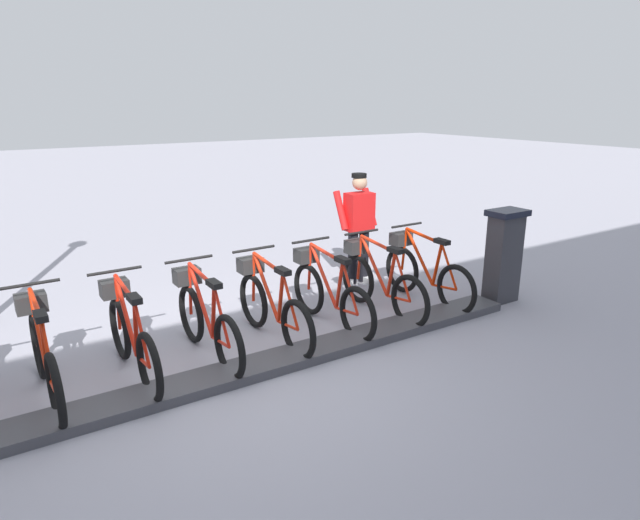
{
  "coord_description": "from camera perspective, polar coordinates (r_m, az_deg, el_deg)",
  "views": [
    {
      "loc": [
        -4.65,
        2.12,
        2.7
      ],
      "look_at": [
        0.5,
        -1.18,
        0.9
      ],
      "focal_mm": 30.89,
      "sensor_mm": 36.0,
      "label": 1
    }
  ],
  "objects": [
    {
      "name": "ground_plane",
      "position": [
        5.78,
        -7.32,
        -11.6
      ],
      "size": [
        60.0,
        60.0,
        0.0
      ],
      "primitive_type": "plane",
      "color": "#A19FAC"
    },
    {
      "name": "dock_rail_base",
      "position": [
        5.75,
        -7.34,
        -11.16
      ],
      "size": [
        0.44,
        7.11,
        0.1
      ],
      "primitive_type": "cube",
      "color": "#47474C",
      "rests_on": "ground"
    },
    {
      "name": "payment_kiosk",
      "position": [
        7.87,
        18.48,
        0.56
      ],
      "size": [
        0.36,
        0.52,
        1.28
      ],
      "color": "#38383D",
      "rests_on": "ground"
    },
    {
      "name": "bike_docked_0",
      "position": [
        7.66,
        10.74,
        -1.14
      ],
      "size": [
        1.72,
        0.54,
        1.02
      ],
      "color": "black",
      "rests_on": "ground"
    },
    {
      "name": "bike_docked_1",
      "position": [
        7.16,
        6.12,
        -2.18
      ],
      "size": [
        1.72,
        0.54,
        1.02
      ],
      "color": "black",
      "rests_on": "ground"
    },
    {
      "name": "bike_docked_2",
      "position": [
        6.72,
        0.85,
        -3.35
      ],
      "size": [
        1.72,
        0.54,
        1.02
      ],
      "color": "black",
      "rests_on": "ground"
    },
    {
      "name": "bike_docked_3",
      "position": [
        6.35,
        -5.11,
        -4.63
      ],
      "size": [
        1.72,
        0.54,
        1.02
      ],
      "color": "black",
      "rests_on": "ground"
    },
    {
      "name": "bike_docked_4",
      "position": [
        6.05,
        -11.77,
        -6.0
      ],
      "size": [
        1.72,
        0.54,
        1.02
      ],
      "color": "black",
      "rests_on": "ground"
    },
    {
      "name": "bike_docked_5",
      "position": [
        5.85,
        -19.03,
        -7.39
      ],
      "size": [
        1.72,
        0.54,
        1.02
      ],
      "color": "black",
      "rests_on": "ground"
    },
    {
      "name": "bike_docked_6",
      "position": [
        5.75,
        -26.72,
        -8.73
      ],
      "size": [
        1.72,
        0.54,
        1.02
      ],
      "color": "black",
      "rests_on": "ground"
    },
    {
      "name": "worker_near_rack",
      "position": [
        8.18,
        4.01,
        3.69
      ],
      "size": [
        0.47,
        0.63,
        1.66
      ],
      "color": "white",
      "rests_on": "ground"
    }
  ]
}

